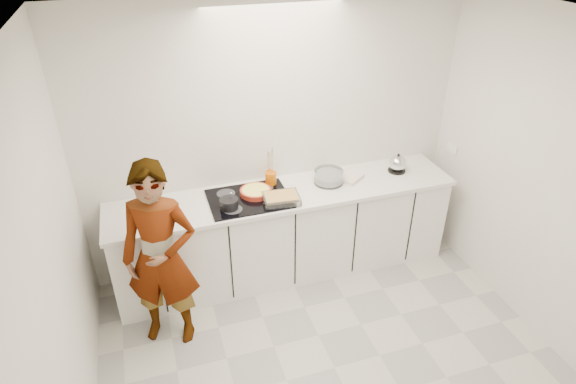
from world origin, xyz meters
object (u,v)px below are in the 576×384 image
object	(u,v)px
mixing_bowl	(329,177)
kettle	(397,164)
tart_dish	(256,191)
cook	(161,258)
saucepan	(229,204)
utensil_crock	(271,179)
baking_dish	(281,198)
hob	(249,199)

from	to	relation	value
mixing_bowl	kettle	bearing A→B (deg)	0.44
kettle	mixing_bowl	bearing A→B (deg)	-179.56
tart_dish	cook	distance (m)	1.06
tart_dish	saucepan	size ratio (longest dim) A/B	1.84
utensil_crock	cook	bearing A→B (deg)	-148.11
saucepan	kettle	xyz separation A→B (m)	(1.72, 0.18, 0.02)
kettle	utensil_crock	size ratio (longest dim) A/B	1.48
baking_dish	utensil_crock	world-z (taller)	utensil_crock
tart_dish	kettle	xyz separation A→B (m)	(1.45, 0.02, 0.04)
mixing_bowl	utensil_crock	size ratio (longest dim) A/B	2.66
mixing_bowl	hob	bearing A→B (deg)	-175.59
utensil_crock	hob	bearing A→B (deg)	-143.34
hob	saucepan	xyz separation A→B (m)	(-0.20, -0.11, 0.05)
kettle	hob	bearing A→B (deg)	-177.49
tart_dish	utensil_crock	xyz separation A→B (m)	(0.18, 0.14, 0.03)
baking_dish	mixing_bowl	size ratio (longest dim) A/B	0.97
kettle	utensil_crock	xyz separation A→B (m)	(-1.26, 0.13, -0.02)
saucepan	baking_dish	world-z (taller)	saucepan
kettle	cook	distance (m)	2.42
saucepan	kettle	distance (m)	1.73
mixing_bowl	utensil_crock	bearing A→B (deg)	165.97
hob	baking_dish	distance (m)	0.30
baking_dish	kettle	size ratio (longest dim) A/B	1.74
tart_dish	cook	bearing A→B (deg)	-149.44
saucepan	cook	distance (m)	0.75
hob	baking_dish	world-z (taller)	baking_dish
hob	cook	distance (m)	0.97
hob	tart_dish	world-z (taller)	tart_dish
saucepan	mixing_bowl	distance (m)	1.01
hob	mixing_bowl	size ratio (longest dim) A/B	2.05
baking_dish	kettle	world-z (taller)	kettle
mixing_bowl	cook	distance (m)	1.72
baking_dish	kettle	xyz separation A→B (m)	(1.26, 0.21, 0.03)
tart_dish	utensil_crock	distance (m)	0.23
hob	kettle	size ratio (longest dim) A/B	3.68
baking_dish	tart_dish	bearing A→B (deg)	133.03
baking_dish	cook	xyz separation A→B (m)	(-1.09, -0.34, -0.14)
saucepan	utensil_crock	bearing A→B (deg)	33.38
saucepan	baking_dish	distance (m)	0.46
utensil_crock	baking_dish	bearing A→B (deg)	-90.45
mixing_bowl	kettle	xyz separation A→B (m)	(0.73, 0.01, 0.02)
hob	saucepan	world-z (taller)	saucepan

